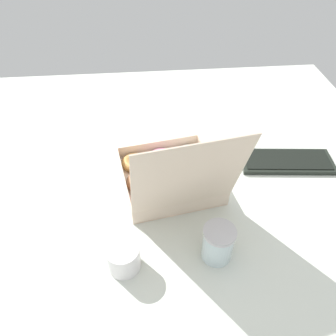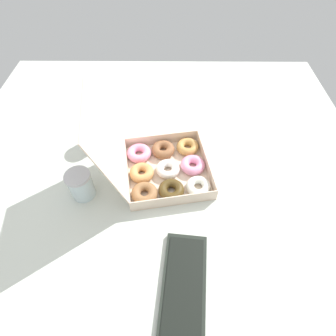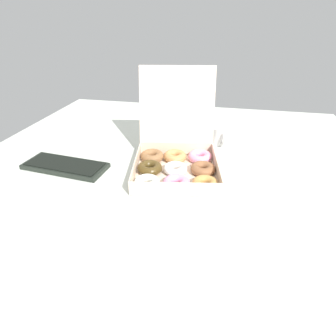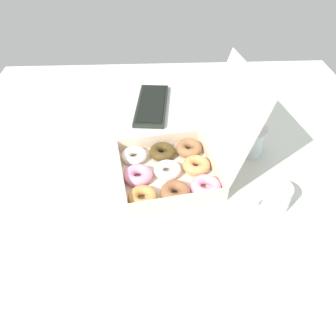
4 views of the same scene
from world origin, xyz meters
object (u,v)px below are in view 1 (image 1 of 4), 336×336
(donut_box, at_px, (171,178))
(keyboard, at_px, (286,161))
(glass_jar, at_px, (218,243))
(coffee_mug, at_px, (123,256))

(donut_box, xyz_separation_m, keyboard, (-0.46, -0.08, -0.03))
(donut_box, relative_size, keyboard, 1.31)
(donut_box, height_order, keyboard, donut_box)
(donut_box, height_order, glass_jar, donut_box)
(glass_jar, bearing_deg, coffee_mug, 1.68)
(donut_box, bearing_deg, coffee_mug, 61.65)
(keyboard, xyz_separation_m, coffee_mug, (0.62, 0.38, 0.03))
(keyboard, relative_size, coffee_mug, 2.81)
(coffee_mug, xyz_separation_m, glass_jar, (-0.27, -0.01, 0.02))
(keyboard, distance_m, coffee_mug, 0.73)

